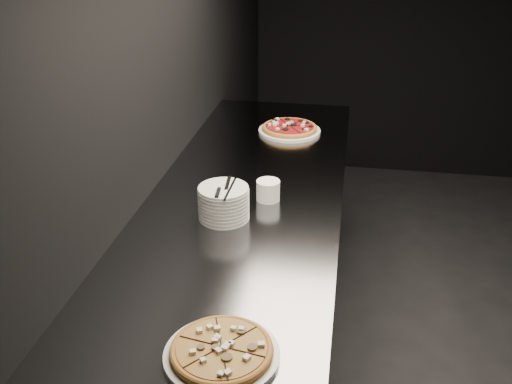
% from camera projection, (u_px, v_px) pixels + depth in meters
% --- Properties ---
extents(wall_left, '(0.02, 5.00, 2.80)m').
position_uv_depth(wall_left, '(142.00, 69.00, 2.04)').
color(wall_left, black).
rests_on(wall_left, floor).
extents(counter, '(0.74, 2.44, 0.92)m').
position_uv_depth(counter, '(246.00, 294.00, 2.39)').
color(counter, slate).
rests_on(counter, floor).
extents(pizza_mushroom, '(0.29, 0.29, 0.03)m').
position_uv_depth(pizza_mushroom, '(222.00, 351.00, 1.39)').
color(pizza_mushroom, silver).
rests_on(pizza_mushroom, counter).
extents(pizza_tomato, '(0.31, 0.31, 0.04)m').
position_uv_depth(pizza_tomato, '(290.00, 129.00, 2.82)').
color(pizza_tomato, silver).
rests_on(pizza_tomato, counter).
extents(plate_stack, '(0.18, 0.18, 0.12)m').
position_uv_depth(plate_stack, '(224.00, 203.00, 2.01)').
color(plate_stack, silver).
rests_on(plate_stack, counter).
extents(cutlery, '(0.07, 0.19, 0.01)m').
position_uv_depth(cutlery, '(224.00, 189.00, 1.97)').
color(cutlery, silver).
rests_on(cutlery, plate_stack).
extents(ramekin, '(0.09, 0.09, 0.08)m').
position_uv_depth(ramekin, '(268.00, 190.00, 2.15)').
color(ramekin, white).
rests_on(ramekin, counter).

